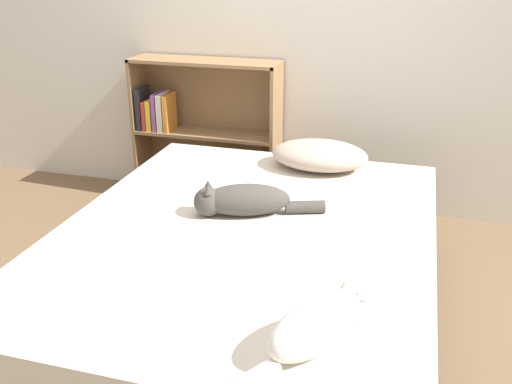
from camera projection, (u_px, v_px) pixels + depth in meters
name	position (u px, v px, depth m)	size (l,w,h in m)	color
ground_plane	(247.00, 323.00, 2.53)	(8.00, 8.00, 0.00)	brown
wall_back	(316.00, 2.00, 3.29)	(8.00, 0.06, 2.50)	silver
bed	(247.00, 278.00, 2.44)	(1.55, 1.97, 0.47)	#333338
pillow	(319.00, 155.00, 2.96)	(0.50, 0.35, 0.14)	#B29E8E
cat_light	(321.00, 324.00, 1.61)	(0.36, 0.49, 0.16)	white
cat_dark	(242.00, 200.00, 2.44)	(0.55, 0.27, 0.15)	#47423D
bookshelf	(203.00, 128.00, 3.64)	(0.93, 0.26, 0.92)	#8E6B47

